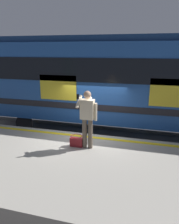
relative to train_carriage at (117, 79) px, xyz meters
name	(u,v)px	position (x,y,z in m)	size (l,w,h in m)	color
ground_plane	(87,157)	(0.67, 2.32, -2.64)	(26.19, 26.19, 0.00)	#4C4742
platform	(67,175)	(0.67, 4.39, -2.17)	(17.46, 4.15, 0.93)	#9E998E
safety_line	(85,136)	(0.67, 2.62, -1.71)	(17.11, 0.16, 0.01)	yellow
track_rail_near	(98,139)	(0.67, 0.71, -2.56)	(22.70, 0.08, 0.16)	slate
track_rail_far	(104,128)	(0.67, -0.72, -2.56)	(22.70, 0.08, 0.16)	slate
train_carriage	(117,79)	(0.00, 0.00, 0.00)	(12.28, 2.81, 4.19)	#1E478C
passenger	(87,115)	(0.34, 3.43, -0.66)	(0.57, 0.55, 1.77)	brown
handbag	(76,141)	(0.69, 3.45, -1.54)	(0.40, 0.36, 0.35)	maroon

